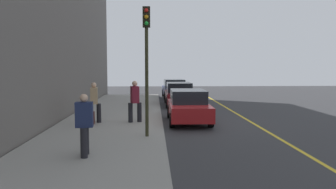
{
  "coord_description": "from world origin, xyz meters",
  "views": [
    {
      "loc": [
        15.74,
        -1.39,
        2.68
      ],
      "look_at": [
        -2.17,
        -0.65,
        1.15
      ],
      "focal_mm": 36.75,
      "sensor_mm": 36.0,
      "label": 1
    }
  ],
  "objects": [
    {
      "name": "parked_car_navy",
      "position": [
        -12.4,
        0.31,
        0.76
      ],
      "size": [
        4.24,
        2.0,
        1.51
      ],
      "color": "black",
      "rests_on": "ground"
    },
    {
      "name": "ground_plane",
      "position": [
        0.0,
        0.0,
        0.0
      ],
      "size": [
        56.0,
        56.0,
        0.0
      ],
      "primitive_type": "plane",
      "color": "#333335"
    },
    {
      "name": "traffic_light_pole",
      "position": [
        3.63,
        -1.63,
        3.21
      ],
      "size": [
        0.35,
        0.26,
        4.54
      ],
      "color": "#2D2D19",
      "rests_on": "sidewalk"
    },
    {
      "name": "pedestrian_navy_coat",
      "position": [
        6.24,
        -3.31,
        1.08
      ],
      "size": [
        0.57,
        0.49,
        1.74
      ],
      "color": "black",
      "rests_on": "sidewalk"
    },
    {
      "name": "pedestrian_burgundy_coat",
      "position": [
        0.5,
        -2.23,
        1.13
      ],
      "size": [
        0.56,
        0.59,
        1.84
      ],
      "color": "black",
      "rests_on": "sidewalk"
    },
    {
      "name": "pedestrian_tan_coat",
      "position": [
        0.62,
        -4.01,
        1.1
      ],
      "size": [
        0.52,
        0.58,
        1.78
      ],
      "color": "black",
      "rests_on": "sidewalk"
    },
    {
      "name": "lane_stripe_centre",
      "position": [
        0.0,
        3.2,
        0.0
      ],
      "size": [
        28.0,
        0.14,
        0.01
      ],
      "primitive_type": "cube",
      "color": "gold",
      "rests_on": "ground"
    },
    {
      "name": "parked_car_maroon",
      "position": [
        -7.19,
        0.31,
        0.76
      ],
      "size": [
        4.52,
        1.91,
        1.51
      ],
      "color": "black",
      "rests_on": "ground"
    },
    {
      "name": "rolling_suitcase",
      "position": [
        1.02,
        -4.07,
        0.42
      ],
      "size": [
        0.34,
        0.22,
        0.9
      ],
      "color": "#471E19",
      "rests_on": "sidewalk"
    },
    {
      "name": "parked_car_red",
      "position": [
        -0.28,
        0.24,
        0.76
      ],
      "size": [
        4.34,
        1.92,
        1.51
      ],
      "color": "black",
      "rests_on": "ground"
    },
    {
      "name": "sidewalk",
      "position": [
        0.0,
        -3.3,
        0.07
      ],
      "size": [
        28.0,
        4.6,
        0.15
      ],
      "primitive_type": "cube",
      "color": "gray",
      "rests_on": "ground"
    }
  ]
}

